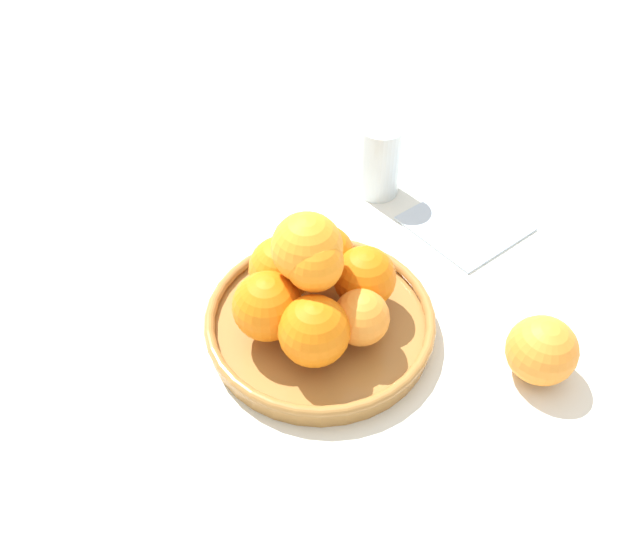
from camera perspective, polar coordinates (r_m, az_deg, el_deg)
The scene contains 6 objects.
ground_plane at distance 0.79m, azimuth 0.00°, elevation -5.40°, with size 4.00×4.00×0.00m, color silver.
fruit_bowl at distance 0.77m, azimuth 0.00°, elevation -4.62°, with size 0.28×0.28×0.03m.
orange_pile at distance 0.72m, azimuth -0.65°, elevation -1.11°, with size 0.20×0.19×0.14m.
stray_orange at distance 0.76m, azimuth 19.61°, elevation -6.85°, with size 0.08×0.08×0.08m, color orange.
drinking_glass at distance 0.96m, azimuth 5.46°, elevation 10.01°, with size 0.06×0.06×0.11m, color silver.
napkin_folded at distance 0.95m, azimuth 13.12°, elevation 4.32°, with size 0.15×0.15×0.01m, color silver.
Camera 1 is at (-0.20, -0.46, 0.61)m, focal length 35.00 mm.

